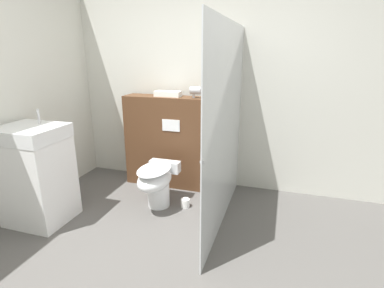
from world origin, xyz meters
name	(u,v)px	position (x,y,z in m)	size (l,w,h in m)	color
ground_plane	(144,274)	(0.00, 0.00, 0.00)	(12.00, 12.00, 0.00)	#565451
wall_back	(207,87)	(0.00, 1.88, 1.25)	(8.00, 0.06, 2.50)	silver
partition_panel	(176,142)	(-0.34, 1.65, 0.57)	(1.28, 0.30, 1.15)	#51331E
shower_glass	(226,129)	(0.42, 0.99, 0.97)	(0.04, 1.72, 1.93)	silver
toilet	(157,181)	(-0.32, 1.01, 0.31)	(0.35, 0.61, 0.49)	white
sink_vanity	(36,175)	(-1.36, 0.43, 0.50)	(0.59, 0.52, 1.13)	white
hair_drier	(196,91)	(-0.06, 1.62, 1.23)	(0.16, 0.09, 0.13)	#B7B7BC
folded_towel	(168,94)	(-0.42, 1.65, 1.18)	(0.32, 0.14, 0.06)	white
spare_toilet_roll	(185,203)	(-0.03, 1.11, 0.05)	(0.10, 0.10, 0.10)	white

